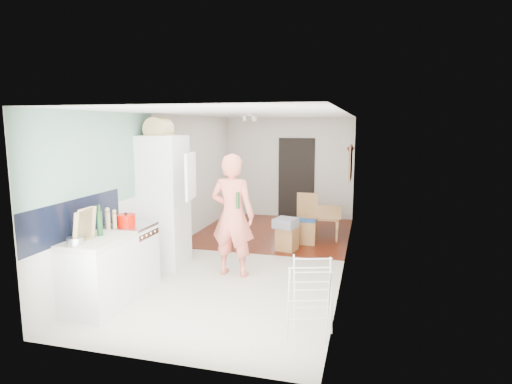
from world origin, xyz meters
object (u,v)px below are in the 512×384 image
at_px(dining_table, 323,224).
at_px(drying_rack, 310,299).
at_px(person, 232,204).
at_px(dining_chair, 306,219).
at_px(stool, 287,239).

height_order(dining_table, drying_rack, drying_rack).
xyz_separation_m(person, dining_table, (1.10, 2.89, -0.91)).
distance_m(dining_chair, stool, 0.70).
xyz_separation_m(stool, drying_rack, (0.85, -3.13, 0.20)).
distance_m(dining_table, drying_rack, 4.55).
distance_m(dining_table, stool, 1.49).
bearing_deg(person, drying_rack, 134.72).
xyz_separation_m(person, dining_chair, (0.83, 2.08, -0.63)).
bearing_deg(drying_rack, dining_chair, 81.73).
relative_size(dining_table, dining_chair, 1.24).
relative_size(person, dining_chair, 2.29).
bearing_deg(dining_chair, dining_table, 70.80).
bearing_deg(dining_table, person, 156.05).
relative_size(person, stool, 5.00).
bearing_deg(stool, drying_rack, -74.83).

